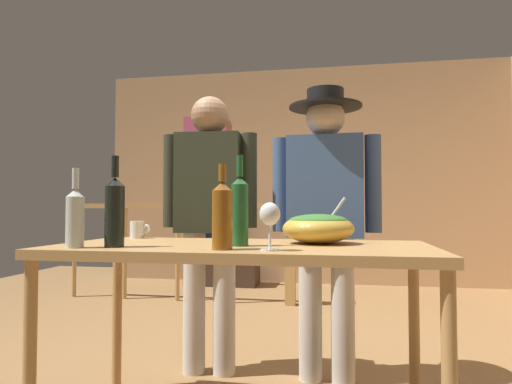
{
  "coord_description": "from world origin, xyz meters",
  "views": [
    {
      "loc": [
        0.49,
        -2.72,
        0.96
      ],
      "look_at": [
        0.08,
        -0.49,
        1.04
      ],
      "focal_mm": 31.5,
      "sensor_mm": 36.0,
      "label": 1
    }
  ],
  "objects_px": {
    "framed_picture": "(205,142)",
    "tv_console": "(222,267)",
    "wine_bottle_amber": "(222,214)",
    "serving_table": "(242,262)",
    "stair_railing": "(218,238)",
    "flat_screen_tv": "(222,228)",
    "wine_bottle_green": "(240,209)",
    "person_standing_left": "(210,209)",
    "mug_white": "(138,230)",
    "salad_bowl": "(318,227)",
    "wine_bottle_dark": "(115,210)",
    "wine_bottle_clear": "(75,216)",
    "wine_glass": "(270,216)",
    "person_standing_right": "(326,205)"
  },
  "relations": [
    {
      "from": "wine_bottle_clear",
      "to": "framed_picture",
      "type": "bearing_deg",
      "value": 100.06
    },
    {
      "from": "salad_bowl",
      "to": "wine_bottle_green",
      "type": "relative_size",
      "value": 0.84
    },
    {
      "from": "salad_bowl",
      "to": "wine_glass",
      "type": "relative_size",
      "value": 1.77
    },
    {
      "from": "serving_table",
      "to": "mug_white",
      "type": "xyz_separation_m",
      "value": [
        -0.63,
        0.31,
        0.12
      ]
    },
    {
      "from": "tv_console",
      "to": "salad_bowl",
      "type": "height_order",
      "value": "salad_bowl"
    },
    {
      "from": "tv_console",
      "to": "flat_screen_tv",
      "type": "relative_size",
      "value": 1.5
    },
    {
      "from": "framed_picture",
      "to": "wine_glass",
      "type": "distance_m",
      "value": 4.53
    },
    {
      "from": "stair_railing",
      "to": "salad_bowl",
      "type": "distance_m",
      "value": 2.72
    },
    {
      "from": "flat_screen_tv",
      "to": "wine_glass",
      "type": "relative_size",
      "value": 3.35
    },
    {
      "from": "person_standing_right",
      "to": "framed_picture",
      "type": "bearing_deg",
      "value": -59.64
    },
    {
      "from": "stair_railing",
      "to": "wine_bottle_clear",
      "type": "xyz_separation_m",
      "value": [
        0.19,
        -2.85,
        0.28
      ]
    },
    {
      "from": "tv_console",
      "to": "wine_bottle_amber",
      "type": "bearing_deg",
      "value": -75.3
    },
    {
      "from": "wine_bottle_green",
      "to": "wine_bottle_dark",
      "type": "bearing_deg",
      "value": -163.38
    },
    {
      "from": "salad_bowl",
      "to": "wine_bottle_clear",
      "type": "xyz_separation_m",
      "value": [
        -0.94,
        -0.39,
        0.05
      ]
    },
    {
      "from": "tv_console",
      "to": "wine_bottle_dark",
      "type": "relative_size",
      "value": 2.44
    },
    {
      "from": "salad_bowl",
      "to": "wine_bottle_amber",
      "type": "height_order",
      "value": "wine_bottle_amber"
    },
    {
      "from": "wine_bottle_amber",
      "to": "person_standing_left",
      "type": "distance_m",
      "value": 0.96
    },
    {
      "from": "person_standing_left",
      "to": "person_standing_right",
      "type": "bearing_deg",
      "value": 177.25
    },
    {
      "from": "wine_bottle_amber",
      "to": "wine_glass",
      "type": "bearing_deg",
      "value": -2.15
    },
    {
      "from": "stair_railing",
      "to": "wine_bottle_dark",
      "type": "height_order",
      "value": "wine_bottle_dark"
    },
    {
      "from": "stair_railing",
      "to": "serving_table",
      "type": "xyz_separation_m",
      "value": [
        0.81,
        -2.58,
        0.08
      ]
    },
    {
      "from": "framed_picture",
      "to": "mug_white",
      "type": "bearing_deg",
      "value": -78.49
    },
    {
      "from": "wine_bottle_dark",
      "to": "wine_bottle_green",
      "type": "xyz_separation_m",
      "value": [
        0.49,
        0.14,
        0.0
      ]
    },
    {
      "from": "serving_table",
      "to": "person_standing_left",
      "type": "bearing_deg",
      "value": 117.35
    },
    {
      "from": "wine_bottle_amber",
      "to": "wine_bottle_clear",
      "type": "distance_m",
      "value": 0.6
    },
    {
      "from": "wine_glass",
      "to": "wine_bottle_amber",
      "type": "xyz_separation_m",
      "value": [
        -0.18,
        0.01,
        0.01
      ]
    },
    {
      "from": "framed_picture",
      "to": "tv_console",
      "type": "xyz_separation_m",
      "value": [
        0.32,
        -0.29,
        -1.63
      ]
    },
    {
      "from": "wine_bottle_amber",
      "to": "person_standing_left",
      "type": "xyz_separation_m",
      "value": [
        -0.32,
        0.9,
        0.02
      ]
    },
    {
      "from": "flat_screen_tv",
      "to": "serving_table",
      "type": "xyz_separation_m",
      "value": [
        1.04,
        -3.59,
        0.02
      ]
    },
    {
      "from": "tv_console",
      "to": "wine_bottle_green",
      "type": "relative_size",
      "value": 2.38
    },
    {
      "from": "framed_picture",
      "to": "wine_bottle_green",
      "type": "height_order",
      "value": "framed_picture"
    },
    {
      "from": "salad_bowl",
      "to": "wine_bottle_dark",
      "type": "distance_m",
      "value": 0.87
    },
    {
      "from": "wine_bottle_clear",
      "to": "wine_glass",
      "type": "bearing_deg",
      "value": 1.59
    },
    {
      "from": "wine_bottle_green",
      "to": "person_standing_right",
      "type": "xyz_separation_m",
      "value": [
        0.33,
        0.73,
        0.02
      ]
    },
    {
      "from": "stair_railing",
      "to": "tv_console",
      "type": "bearing_deg",
      "value": 102.45
    },
    {
      "from": "wine_bottle_clear",
      "to": "tv_console",
      "type": "bearing_deg",
      "value": 96.14
    },
    {
      "from": "stair_railing",
      "to": "salad_bowl",
      "type": "height_order",
      "value": "stair_railing"
    },
    {
      "from": "salad_bowl",
      "to": "wine_bottle_clear",
      "type": "height_order",
      "value": "wine_bottle_clear"
    },
    {
      "from": "stair_railing",
      "to": "serving_table",
      "type": "distance_m",
      "value": 2.7
    },
    {
      "from": "wine_bottle_amber",
      "to": "wine_bottle_green",
      "type": "relative_size",
      "value": 0.86
    },
    {
      "from": "wine_bottle_amber",
      "to": "serving_table",
      "type": "bearing_deg",
      "value": 84.51
    },
    {
      "from": "wine_bottle_amber",
      "to": "wine_bottle_green",
      "type": "distance_m",
      "value": 0.18
    },
    {
      "from": "flat_screen_tv",
      "to": "person_standing_left",
      "type": "distance_m",
      "value": 3.02
    },
    {
      "from": "stair_railing",
      "to": "flat_screen_tv",
      "type": "height_order",
      "value": "stair_railing"
    },
    {
      "from": "salad_bowl",
      "to": "person_standing_left",
      "type": "height_order",
      "value": "person_standing_left"
    },
    {
      "from": "salad_bowl",
      "to": "wine_bottle_dark",
      "type": "relative_size",
      "value": 0.86
    },
    {
      "from": "stair_railing",
      "to": "wine_glass",
      "type": "bearing_deg",
      "value": -71.14
    },
    {
      "from": "tv_console",
      "to": "wine_bottle_dark",
      "type": "distance_m",
      "value": 3.95
    },
    {
      "from": "flat_screen_tv",
      "to": "mug_white",
      "type": "bearing_deg",
      "value": -82.88
    },
    {
      "from": "wine_glass",
      "to": "wine_bottle_dark",
      "type": "xyz_separation_m",
      "value": [
        -0.64,
        0.04,
        0.02
      ]
    }
  ]
}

